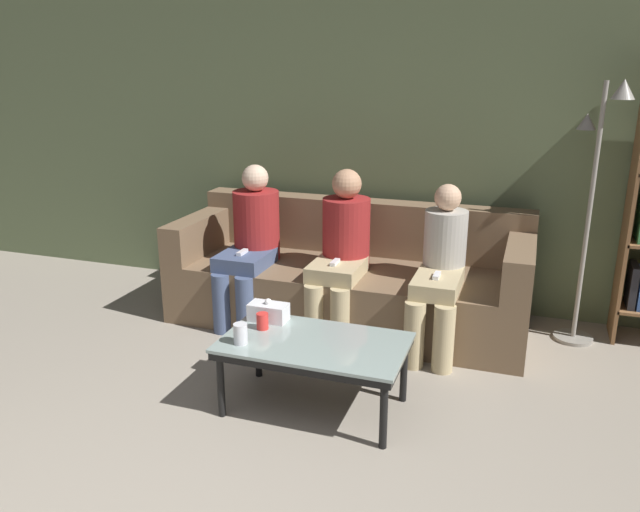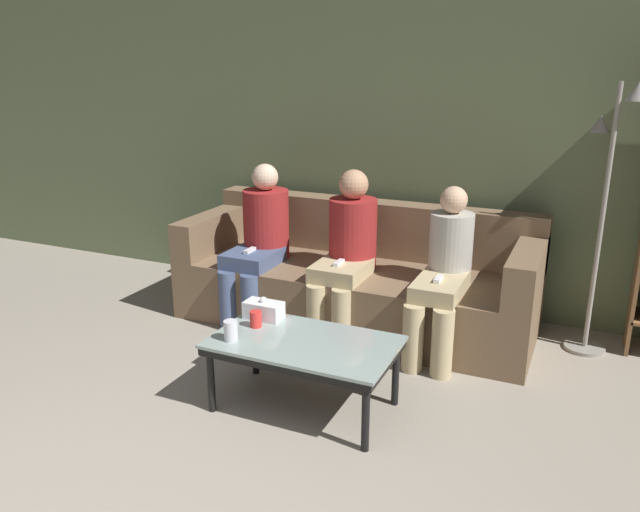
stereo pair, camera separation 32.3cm
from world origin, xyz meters
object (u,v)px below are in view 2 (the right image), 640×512
Objects in this scene: couch at (357,281)px; seated_person_left_end at (260,238)px; standing_lamp at (609,192)px; seated_person_mid_right at (444,270)px; cup_near_right at (256,319)px; tissue_box at (264,310)px; coffee_table at (304,348)px; cup_near_left at (231,331)px; seated_person_mid_left at (347,248)px.

couch is 0.77m from seated_person_left_end.
seated_person_mid_right is at bearing -154.55° from standing_lamp.
cup_near_right is 0.12m from tissue_box.
standing_lamp is at bearing 25.45° from seated_person_mid_right.
seated_person_left_end is at bearing 120.48° from tissue_box.
cup_near_left reaches higher than coffee_table.
seated_person_mid_left reaches higher than cup_near_left.
couch is at bearing 81.38° from tissue_box.
seated_person_left_end is at bearing -170.66° from standing_lamp.
seated_person_left_end is (-0.86, 1.06, 0.24)m from coffee_table.
couch reaches higher than coffee_table.
seated_person_mid_left is (0.00, -0.21, 0.30)m from couch.
tissue_box is at bearing -98.62° from couch.
couch is 1.43m from cup_near_left.
standing_lamp is 1.52× the size of seated_person_mid_left.
cup_near_left is at bearing -156.43° from coffee_table.
cup_near_right is at bearing 81.64° from cup_near_left.
standing_lamp reaches higher than cup_near_left.
seated_person_mid_right is (1.36, -0.05, -0.04)m from seated_person_left_end.
seated_person_left_end is (-0.53, 1.00, 0.15)m from cup_near_right.
seated_person_mid_right is at bearing 48.87° from cup_near_right.
coffee_table is 4.47× the size of tissue_box.
seated_person_mid_right reaches higher than couch.
cup_near_left is at bearing -98.36° from cup_near_right.
standing_lamp is at bearing 45.69° from coffee_table.
cup_near_right is (-0.32, 0.05, 0.09)m from coffee_table.
seated_person_mid_left is 0.68m from seated_person_mid_right.
tissue_box is 0.21× the size of seated_person_mid_right.
seated_person_mid_left reaches higher than cup_near_right.
cup_near_right is 2.28m from standing_lamp.
coffee_table is at bearing -27.37° from tissue_box.
standing_lamp is 1.10m from seated_person_mid_right.
standing_lamp is at bearing 6.01° from couch.
coffee_table is 0.88× the size of seated_person_left_end.
couch is 1.46× the size of standing_lamp.
seated_person_left_end reaches higher than cup_near_left.
cup_near_left is 1.44m from seated_person_mid_right.
tissue_box is at bearing -100.60° from seated_person_mid_left.
couch reaches higher than cup_near_right.
coffee_table is (0.18, -1.26, 0.05)m from couch.
standing_lamp is at bearing 9.34° from seated_person_left_end.
coffee_table is 0.92× the size of seated_person_mid_right.
cup_near_left is 1.23m from seated_person_mid_left.
coffee_table is 0.34m from cup_near_right.
couch is 1.27m from coffee_table.
cup_near_right is 0.09× the size of seated_person_mid_right.
cup_near_left is at bearing -97.15° from couch.
standing_lamp reaches higher than coffee_table.
coffee_table is at bearing -81.99° from couch.
standing_lamp is at bearing 13.31° from seated_person_mid_left.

